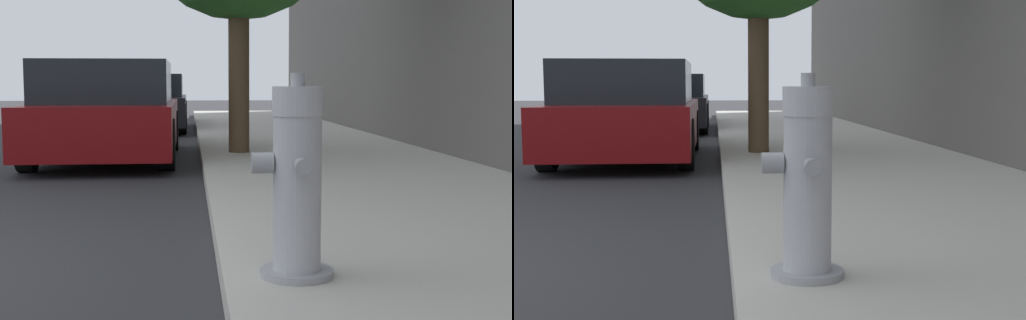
% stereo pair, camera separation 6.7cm
% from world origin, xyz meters
% --- Properties ---
extents(sidewalk_slab, '(3.17, 40.00, 0.15)m').
position_xyz_m(sidewalk_slab, '(3.77, 0.00, 0.07)').
color(sidewalk_slab, '#B7B2A8').
rests_on(sidewalk_slab, ground_plane).
extents(fire_hydrant, '(0.40, 0.40, 0.97)m').
position_xyz_m(fire_hydrant, '(2.53, -0.39, 0.59)').
color(fire_hydrant, '#97979C').
rests_on(fire_hydrant, sidewalk_slab).
extents(parked_car_near, '(1.88, 4.20, 1.37)m').
position_xyz_m(parked_car_near, '(0.91, 6.31, 0.66)').
color(parked_car_near, maroon).
rests_on(parked_car_near, ground_plane).
extents(parked_car_mid, '(1.83, 4.42, 1.26)m').
position_xyz_m(parked_car_mid, '(1.06, 12.53, 0.62)').
color(parked_car_mid, black).
rests_on(parked_car_mid, ground_plane).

